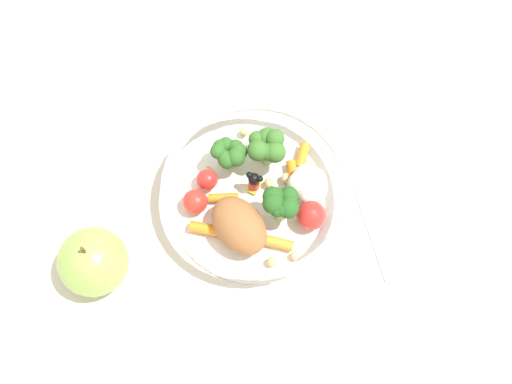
% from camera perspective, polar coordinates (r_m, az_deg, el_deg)
% --- Properties ---
extents(ground_plane, '(2.40, 2.40, 0.00)m').
position_cam_1_polar(ground_plane, '(0.75, 0.49, -1.86)').
color(ground_plane, silver).
extents(food_container, '(0.21, 0.21, 0.06)m').
position_cam_1_polar(food_container, '(0.72, 0.52, 0.05)').
color(food_container, white).
rests_on(food_container, ground_plane).
extents(loose_apple, '(0.08, 0.08, 0.09)m').
position_cam_1_polar(loose_apple, '(0.71, -14.16, -5.97)').
color(loose_apple, '#8CB74C').
rests_on(loose_apple, ground_plane).
extents(folded_napkin, '(0.17, 0.17, 0.01)m').
position_cam_1_polar(folded_napkin, '(0.77, 14.75, -1.35)').
color(folded_napkin, white).
rests_on(folded_napkin, ground_plane).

